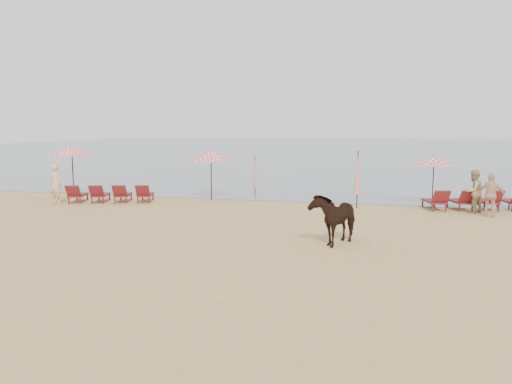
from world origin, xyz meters
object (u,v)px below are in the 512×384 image
lounger_cluster_right (475,200)px  cow (334,217)px  lounger_cluster_left (111,194)px  beachgoer_right_a (473,191)px  beachgoer_left (56,184)px  umbrella_closed_left (255,172)px  umbrella_open_left_a (72,151)px  umbrella_closed_right (358,173)px  umbrella_open_right (434,161)px  beachgoer_right_b (491,195)px  umbrella_open_left_b (211,155)px

lounger_cluster_right → cow: 9.34m
lounger_cluster_left → beachgoer_right_a: beachgoer_right_a is taller
lounger_cluster_right → beachgoer_left: (-18.54, -2.97, 0.50)m
lounger_cluster_left → lounger_cluster_right: size_ratio=0.95×
lounger_cluster_left → beachgoer_left: (-2.19, -1.05, 0.52)m
lounger_cluster_left → umbrella_closed_left: size_ratio=1.97×
umbrella_open_left_a → umbrella_closed_right: 14.37m
lounger_cluster_right → umbrella_open_right: bearing=140.0°
beachgoer_right_a → beachgoer_right_b: (0.51, -0.91, -0.02)m
lounger_cluster_right → cow: cow is taller
umbrella_closed_right → cow: (-0.31, -6.95, -0.76)m
beachgoer_right_a → umbrella_open_left_a: bearing=-42.6°
beachgoer_left → beachgoer_right_b: beachgoer_left is taller
cow → umbrella_closed_left: bearing=139.1°
lounger_cluster_left → beachgoer_left: 2.48m
umbrella_open_left_a → beachgoer_right_b: (19.60, -1.06, -1.49)m
lounger_cluster_left → beachgoer_left: size_ratio=2.19×
umbrella_open_right → lounger_cluster_left: bearing=-146.0°
umbrella_closed_right → beachgoer_left: 13.78m
umbrella_closed_left → umbrella_closed_right: bearing=-25.5°
umbrella_open_left_a → umbrella_closed_right: size_ratio=1.04×
umbrella_open_left_b → umbrella_open_right: 10.37m
umbrella_closed_left → beachgoer_right_b: 11.07m
beachgoer_right_b → umbrella_open_left_b: bearing=9.1°
lounger_cluster_left → umbrella_closed_right: umbrella_closed_right is taller
lounger_cluster_left → beachgoer_right_b: (16.66, 0.30, 0.46)m
cow → umbrella_closed_right: bearing=108.8°
umbrella_open_left_b → beachgoer_left: umbrella_open_left_b is taller
umbrella_closed_left → umbrella_closed_right: (5.29, -2.53, 0.27)m
lounger_cluster_right → beachgoer_right_a: beachgoer_right_a is taller
umbrella_closed_right → beachgoer_right_b: bearing=-9.3°
cow → beachgoer_left: 14.11m
umbrella_open_left_a → umbrella_closed_left: size_ratio=1.25×
umbrella_closed_right → beachgoer_right_a: (4.74, 0.05, -0.66)m
beachgoer_right_a → beachgoer_right_b: beachgoer_right_a is taller
umbrella_closed_left → umbrella_closed_right: umbrella_closed_right is taller
umbrella_open_right → beachgoer_right_a: size_ratio=1.27×
umbrella_open_left_b → umbrella_closed_left: (1.79, 1.67, -0.93)m
umbrella_open_left_b → lounger_cluster_right: bearing=2.8°
beachgoer_left → beachgoer_right_b: size_ratio=1.07×
beachgoer_left → beachgoer_right_a: 18.47m
umbrella_closed_left → cow: size_ratio=1.11×
umbrella_open_left_a → beachgoer_left: (0.76, -2.41, -1.42)m
lounger_cluster_right → cow: size_ratio=2.30×
lounger_cluster_left → cow: size_ratio=2.18×
umbrella_open_left_b → beachgoer_left: size_ratio=1.36×
umbrella_open_left_b → umbrella_open_right: bearing=7.0°
umbrella_open_left_a → beachgoer_right_b: umbrella_open_left_a is taller
lounger_cluster_left → umbrella_closed_right: 11.52m
umbrella_closed_left → beachgoer_right_b: (10.54, -3.38, -0.41)m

